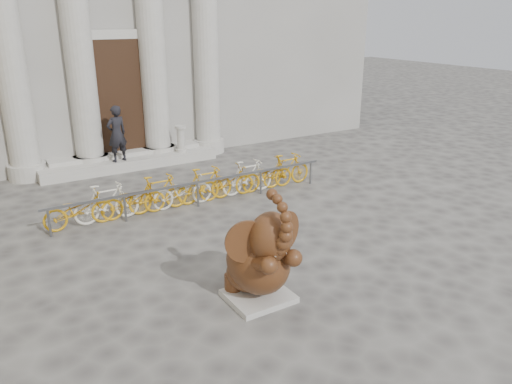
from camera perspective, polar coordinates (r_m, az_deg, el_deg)
ground at (r=9.80m, az=3.06°, el=-10.85°), size 80.00×80.00×0.00m
entrance_steps at (r=17.70m, az=-14.21°, el=3.37°), size 6.00×1.20×0.36m
elephant_statue at (r=9.00m, az=0.42°, el=-7.75°), size 1.52×1.67×2.27m
bike_rack at (r=13.78m, az=-7.18°, el=0.59°), size 8.03×0.53×1.00m
pedestrian at (r=16.98m, az=-15.63°, el=6.43°), size 0.76×0.59×1.85m
balustrade_post at (r=17.84m, az=-8.59°, el=5.92°), size 0.38×0.38×0.94m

